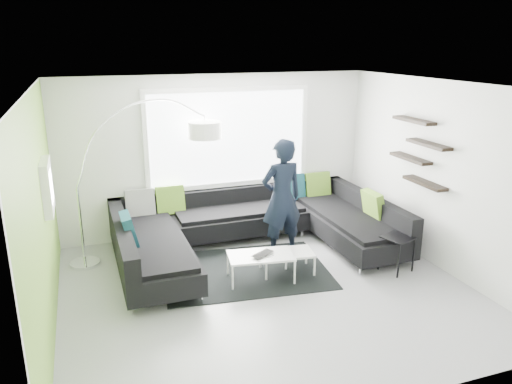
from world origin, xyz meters
The scene contains 9 objects.
ground centered at (0.00, 0.00, 0.00)m, with size 5.50×5.50×0.00m, color gray.
room_shell centered at (0.04, 0.21, 1.81)m, with size 5.54×5.04×2.82m.
sectional_sofa centered at (0.26, 1.20, 0.41)m, with size 4.37×2.73×0.94m.
rug centered at (-0.09, 0.67, 0.01)m, with size 2.43×1.76×0.01m, color black.
coffee_table centered at (0.25, 0.38, 0.20)m, with size 1.20×0.70×0.39m, color white.
arc_lamp centered at (-2.37, 1.71, 1.25)m, with size 2.31×0.64×2.49m, color silver, non-canonical shape.
side_table centered at (2.05, -0.06, 0.27)m, with size 0.39×0.39×0.54m, color black.
person centered at (0.65, 1.08, 0.95)m, with size 0.74×0.53×1.91m, color black.
laptop centered at (0.07, 0.26, 0.41)m, with size 0.44×0.39×0.03m, color black.
Camera 1 is at (-2.22, -5.84, 3.32)m, focal length 35.00 mm.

